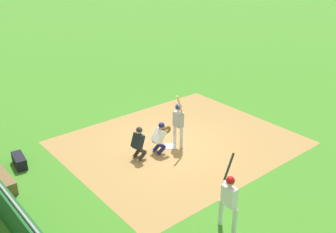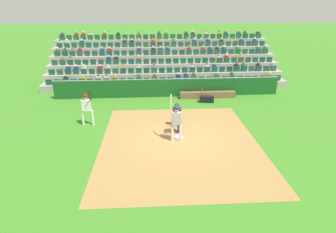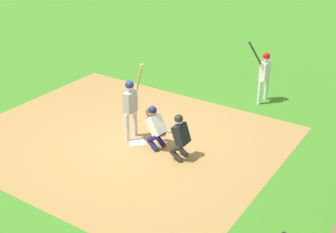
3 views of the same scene
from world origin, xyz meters
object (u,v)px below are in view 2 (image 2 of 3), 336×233
at_px(dugout_bench, 207,95).
at_px(water_bottle_on_bench, 202,90).
at_px(home_plate_umpire, 177,113).
at_px(home_plate_marker, 178,137).
at_px(batter_at_plate, 176,119).
at_px(equipment_duffel_bag, 207,99).
at_px(catcher_crouching, 176,120).
at_px(on_deck_batter, 86,106).

relative_size(dugout_bench, water_bottle_on_bench, 17.28).
bearing_deg(water_bottle_on_bench, home_plate_umpire, 63.80).
bearing_deg(home_plate_marker, dugout_bench, -114.26).
height_order(dugout_bench, water_bottle_on_bench, water_bottle_on_bench).
xyz_separation_m(batter_at_plate, equipment_duffel_bag, (-2.60, -5.40, -0.92)).
distance_m(catcher_crouching, equipment_duffel_bag, 5.21).
relative_size(dugout_bench, equipment_duffel_bag, 4.16).
bearing_deg(water_bottle_on_bench, dugout_bench, 175.45).
xyz_separation_m(home_plate_umpire, dugout_bench, (-2.62, -4.53, -0.49)).
xyz_separation_m(home_plate_marker, dugout_bench, (-2.70, -5.99, 0.20)).
xyz_separation_m(home_plate_marker, catcher_crouching, (0.08, -0.57, 0.69)).
height_order(home_plate_marker, home_plate_umpire, home_plate_umpire).
distance_m(water_bottle_on_bench, equipment_duffel_bag, 1.00).
distance_m(equipment_duffel_bag, on_deck_batter, 7.87).
bearing_deg(equipment_duffel_bag, on_deck_batter, 32.27).
bearing_deg(home_plate_marker, catcher_crouching, -81.83).
distance_m(dugout_bench, equipment_duffel_bag, 0.93).
xyz_separation_m(catcher_crouching, home_plate_umpire, (-0.16, -0.89, 0.01)).
bearing_deg(equipment_duffel_bag, catcher_crouching, 68.93).
distance_m(home_plate_umpire, equipment_duffel_bag, 4.38).
height_order(batter_at_plate, equipment_duffel_bag, batter_at_plate).
bearing_deg(home_plate_umpire, batter_at_plate, 82.77).
relative_size(batter_at_plate, catcher_crouching, 1.80).
height_order(batter_at_plate, dugout_bench, batter_at_plate).
bearing_deg(home_plate_umpire, equipment_duffel_bag, -123.21).
bearing_deg(water_bottle_on_bench, batter_at_plate, 68.68).
xyz_separation_m(home_plate_marker, on_deck_batter, (4.69, -1.91, 1.07)).
xyz_separation_m(dugout_bench, equipment_duffel_bag, (0.24, 0.90, -0.01)).
distance_m(home_plate_marker, dugout_bench, 6.58).
height_order(equipment_duffel_bag, on_deck_batter, on_deck_batter).
xyz_separation_m(dugout_bench, water_bottle_on_bench, (0.38, -0.03, 0.33)).
xyz_separation_m(catcher_crouching, on_deck_batter, (4.61, -1.34, 0.38)).
bearing_deg(catcher_crouching, water_bottle_on_bench, -113.81).
height_order(catcher_crouching, equipment_duffel_bag, catcher_crouching).
distance_m(catcher_crouching, water_bottle_on_bench, 5.96).
bearing_deg(home_plate_umpire, water_bottle_on_bench, -116.20).
distance_m(batter_at_plate, equipment_duffel_bag, 6.06).
relative_size(batter_at_plate, on_deck_batter, 1.06).
bearing_deg(batter_at_plate, equipment_duffel_bag, -115.75).
bearing_deg(home_plate_marker, equipment_duffel_bag, -115.73).
bearing_deg(equipment_duffel_bag, home_plate_marker, 72.51).
relative_size(dugout_bench, on_deck_batter, 1.80).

